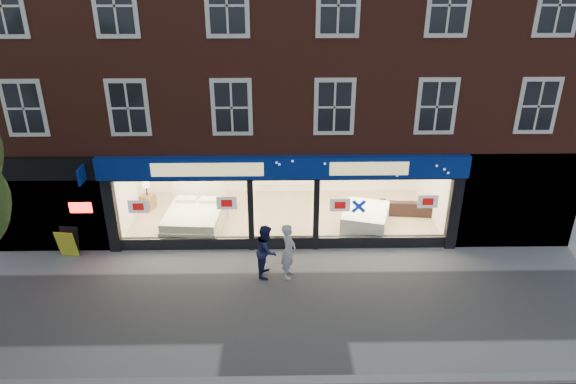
{
  "coord_description": "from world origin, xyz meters",
  "views": [
    {
      "loc": [
        -0.12,
        -11.64,
        8.77
      ],
      "look_at": [
        0.13,
        2.5,
        2.3
      ],
      "focal_mm": 32.0,
      "sensor_mm": 36.0,
      "label": 1
    }
  ],
  "objects_px": {
    "pedestrian_grey": "(288,251)",
    "pedestrian_blue": "(266,250)",
    "display_bed": "(195,217)",
    "sofa": "(407,206)",
    "mattress_stack": "(365,219)",
    "a_board": "(68,243)"
  },
  "relations": [
    {
      "from": "sofa",
      "to": "a_board",
      "type": "relative_size",
      "value": 2.02
    },
    {
      "from": "mattress_stack",
      "to": "a_board",
      "type": "distance_m",
      "value": 9.87
    },
    {
      "from": "display_bed",
      "to": "sofa",
      "type": "bearing_deg",
      "value": 11.41
    },
    {
      "from": "pedestrian_blue",
      "to": "pedestrian_grey",
      "type": "bearing_deg",
      "value": -93.33
    },
    {
      "from": "a_board",
      "to": "sofa",
      "type": "bearing_deg",
      "value": 21.38
    },
    {
      "from": "display_bed",
      "to": "sofa",
      "type": "distance_m",
      "value": 7.77
    },
    {
      "from": "sofa",
      "to": "pedestrian_blue",
      "type": "xyz_separation_m",
      "value": [
        -5.13,
        -3.83,
        0.44
      ]
    },
    {
      "from": "display_bed",
      "to": "mattress_stack",
      "type": "bearing_deg",
      "value": 2.16
    },
    {
      "from": "a_board",
      "to": "pedestrian_blue",
      "type": "relative_size",
      "value": 0.59
    },
    {
      "from": "pedestrian_grey",
      "to": "pedestrian_blue",
      "type": "relative_size",
      "value": 1.05
    },
    {
      "from": "pedestrian_grey",
      "to": "mattress_stack",
      "type": "bearing_deg",
      "value": -33.93
    },
    {
      "from": "sofa",
      "to": "a_board",
      "type": "height_order",
      "value": "a_board"
    },
    {
      "from": "sofa",
      "to": "pedestrian_grey",
      "type": "height_order",
      "value": "pedestrian_grey"
    },
    {
      "from": "mattress_stack",
      "to": "sofa",
      "type": "height_order",
      "value": "mattress_stack"
    },
    {
      "from": "mattress_stack",
      "to": "pedestrian_grey",
      "type": "xyz_separation_m",
      "value": [
        -2.73,
        -2.76,
        0.4
      ]
    },
    {
      "from": "mattress_stack",
      "to": "pedestrian_blue",
      "type": "height_order",
      "value": "pedestrian_blue"
    },
    {
      "from": "sofa",
      "to": "pedestrian_grey",
      "type": "relative_size",
      "value": 1.12
    },
    {
      "from": "mattress_stack",
      "to": "pedestrian_grey",
      "type": "bearing_deg",
      "value": -134.72
    },
    {
      "from": "pedestrian_grey",
      "to": "a_board",
      "type": "bearing_deg",
      "value": 90.48
    },
    {
      "from": "pedestrian_grey",
      "to": "pedestrian_blue",
      "type": "distance_m",
      "value": 0.67
    },
    {
      "from": "pedestrian_blue",
      "to": "a_board",
      "type": "bearing_deg",
      "value": 86.01
    },
    {
      "from": "sofa",
      "to": "pedestrian_blue",
      "type": "height_order",
      "value": "pedestrian_blue"
    }
  ]
}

